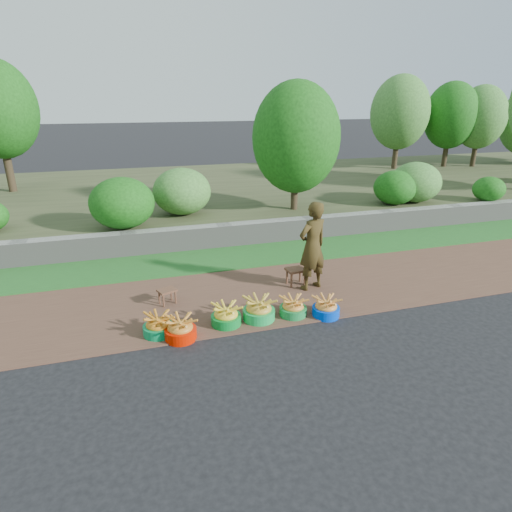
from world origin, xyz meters
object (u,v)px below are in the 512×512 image
object	(u,v)px
basin_b	(180,329)
basin_d	(259,310)
basin_f	(326,308)
vendor_woman	(312,246)
basin_e	(293,308)
basin_a	(158,326)
basin_c	(226,316)
stool_right	(296,272)
stool_left	(167,292)

from	to	relation	value
basin_b	basin_d	distance (m)	1.31
basin_f	vendor_woman	world-z (taller)	vendor_woman
basin_d	basin_e	xyz separation A→B (m)	(0.58, -0.03, -0.02)
basin_b	basin_a	bearing A→B (deg)	146.37
basin_d	basin_e	distance (m)	0.58
basin_e	basin_a	bearing A→B (deg)	179.43
basin_c	stool_right	bearing A→B (deg)	34.23
basin_f	stool_right	distance (m)	1.30
basin_e	vendor_woman	distance (m)	1.35
basin_f	stool_right	xyz separation A→B (m)	(-0.02, 1.29, 0.13)
basin_a	stool_left	size ratio (longest dim) A/B	1.28
basin_c	vendor_woman	size ratio (longest dim) A/B	0.29
basin_e	stool_left	distance (m)	2.20
basin_e	basin_d	bearing A→B (deg)	176.60
basin_b	stool_left	world-z (taller)	basin_b
basin_e	stool_left	size ratio (longest dim) A/B	1.23
stool_left	basin_a	bearing A→B (deg)	-103.30
basin_e	stool_left	xyz separation A→B (m)	(-1.95, 1.02, 0.08)
basin_a	basin_d	distance (m)	1.60
stool_right	basin_b	bearing A→B (deg)	-151.08
basin_a	basin_b	size ratio (longest dim) A/B	0.97
basin_b	stool_left	distance (m)	1.21
basin_f	basin_d	bearing A→B (deg)	170.02
basin_e	vendor_woman	xyz separation A→B (m)	(0.71, 0.90, 0.70)
basin_c	vendor_woman	bearing A→B (deg)	25.60
basin_b	vendor_woman	distance (m)	2.89
basin_c	basin_a	bearing A→B (deg)	-179.97
basin_b	basin_c	distance (m)	0.77
basin_d	basin_b	bearing A→B (deg)	-170.50
basin_e	vendor_woman	size ratio (longest dim) A/B	0.27
basin_c	basin_e	size ratio (longest dim) A/B	1.06
basin_d	stool_left	world-z (taller)	basin_d
vendor_woman	basin_d	bearing A→B (deg)	15.44
basin_b	vendor_woman	world-z (taller)	vendor_woman
basin_a	basin_f	world-z (taller)	basin_a
basin_a	stool_right	bearing A→B (deg)	22.46
basin_e	basin_c	bearing A→B (deg)	178.87
stool_left	vendor_woman	world-z (taller)	vendor_woman
basin_c	basin_b	bearing A→B (deg)	-164.71
basin_d	basin_f	world-z (taller)	basin_d
basin_a	basin_b	distance (m)	0.37
basin_a	basin_e	xyz separation A→B (m)	(2.18, -0.02, -0.01)
vendor_woman	basin_e	bearing A→B (deg)	33.36
basin_a	basin_e	world-z (taller)	basin_a
basin_d	stool_right	bearing A→B (deg)	45.38
basin_a	basin_b	xyz separation A→B (m)	(0.31, -0.20, 0.00)
basin_a	basin_b	bearing A→B (deg)	-33.63
stool_left	basin_f	bearing A→B (deg)	-25.60
basin_c	stool_right	distance (m)	1.98
basin_a	basin_c	bearing A→B (deg)	0.03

